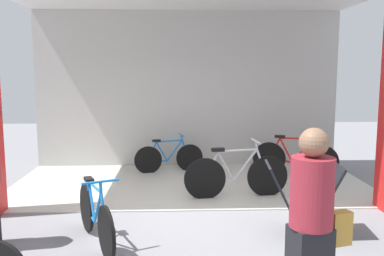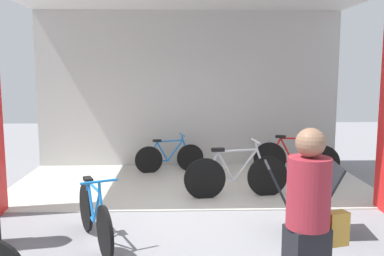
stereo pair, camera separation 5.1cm
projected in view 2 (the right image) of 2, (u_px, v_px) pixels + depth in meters
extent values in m
plane|color=gray|center=(194.00, 211.00, 6.27)|extent=(20.92, 20.92, 0.00)
cube|color=beige|center=(191.00, 183.00, 7.79)|extent=(6.46, 3.06, 0.02)
cube|color=#B7B7B2|center=(188.00, 88.00, 9.07)|extent=(6.46, 0.12, 3.39)
cylinder|color=black|center=(270.00, 158.00, 8.44)|extent=(0.63, 0.26, 0.65)
cylinder|color=black|center=(322.00, 162.00, 8.13)|extent=(0.63, 0.26, 0.65)
cylinder|color=red|center=(282.00, 160.00, 8.37)|extent=(0.43, 0.18, 0.08)
cylinder|color=red|center=(287.00, 150.00, 8.32)|extent=(0.28, 0.13, 0.49)
cylinder|color=red|center=(303.00, 151.00, 8.22)|extent=(0.39, 0.17, 0.51)
cylinder|color=red|center=(297.00, 139.00, 8.23)|extent=(0.60, 0.25, 0.05)
cylinder|color=red|center=(276.00, 148.00, 8.38)|extent=(0.21, 0.11, 0.44)
cylinder|color=red|center=(317.00, 150.00, 8.13)|extent=(0.20, 0.10, 0.45)
cylinder|color=red|center=(313.00, 136.00, 8.12)|extent=(0.06, 0.05, 0.14)
cylinder|color=red|center=(313.00, 132.00, 8.12)|extent=(0.18, 0.44, 0.03)
cube|color=black|center=(281.00, 137.00, 8.32)|extent=(0.22, 0.16, 0.05)
cylinder|color=black|center=(149.00, 160.00, 8.51)|extent=(0.56, 0.16, 0.56)
cylinder|color=black|center=(190.00, 158.00, 8.73)|extent=(0.56, 0.16, 0.56)
cylinder|color=blue|center=(159.00, 161.00, 8.56)|extent=(0.37, 0.12, 0.07)
cylinder|color=blue|center=(162.00, 152.00, 8.56)|extent=(0.25, 0.09, 0.42)
cylinder|color=blue|center=(175.00, 151.00, 8.63)|extent=(0.34, 0.11, 0.44)
cylinder|color=blue|center=(170.00, 141.00, 8.57)|extent=(0.53, 0.15, 0.04)
cylinder|color=blue|center=(153.00, 151.00, 8.51)|extent=(0.19, 0.07, 0.38)
cylinder|color=blue|center=(186.00, 149.00, 8.68)|extent=(0.17, 0.07, 0.39)
cylinder|color=blue|center=(182.00, 137.00, 8.63)|extent=(0.05, 0.04, 0.12)
cylinder|color=blue|center=(182.00, 135.00, 8.62)|extent=(0.12, 0.39, 0.03)
cube|color=black|center=(157.00, 141.00, 8.50)|extent=(0.19, 0.12, 0.04)
cylinder|color=black|center=(205.00, 179.00, 6.81)|extent=(0.68, 0.13, 0.68)
cylinder|color=black|center=(267.00, 176.00, 6.97)|extent=(0.68, 0.13, 0.68)
cylinder|color=silver|center=(220.00, 180.00, 6.85)|extent=(0.46, 0.09, 0.09)
cylinder|color=silver|center=(226.00, 166.00, 6.84)|extent=(0.30, 0.07, 0.51)
cylinder|color=silver|center=(245.00, 165.00, 6.88)|extent=(0.42, 0.09, 0.53)
cylinder|color=silver|center=(238.00, 151.00, 6.83)|extent=(0.65, 0.11, 0.05)
cylinder|color=silver|center=(212.00, 165.00, 6.80)|extent=(0.23, 0.06, 0.46)
cylinder|color=silver|center=(262.00, 163.00, 6.92)|extent=(0.21, 0.06, 0.47)
cylinder|color=silver|center=(256.00, 145.00, 6.87)|extent=(0.06, 0.04, 0.14)
cylinder|color=silver|center=(256.00, 141.00, 6.86)|extent=(0.09, 0.48, 0.03)
cube|color=black|center=(218.00, 150.00, 6.78)|extent=(0.22, 0.13, 0.05)
cylinder|color=black|center=(86.00, 208.00, 5.50)|extent=(0.29, 0.58, 0.61)
cylinder|color=black|center=(105.00, 233.00, 4.66)|extent=(0.29, 0.58, 0.61)
cylinder|color=blue|center=(90.00, 215.00, 5.31)|extent=(0.20, 0.39, 0.08)
cylinder|color=blue|center=(91.00, 201.00, 5.21)|extent=(0.14, 0.26, 0.46)
cylinder|color=blue|center=(97.00, 208.00, 4.94)|extent=(0.19, 0.36, 0.48)
cylinder|color=blue|center=(94.00, 187.00, 5.02)|extent=(0.27, 0.55, 0.05)
cylinder|color=blue|center=(87.00, 195.00, 5.38)|extent=(0.11, 0.20, 0.41)
cylinder|color=blue|center=(102.00, 212.00, 4.72)|extent=(0.11, 0.18, 0.43)
cylinder|color=blue|center=(99.00, 187.00, 4.76)|extent=(0.05, 0.06, 0.13)
cylinder|color=blue|center=(99.00, 182.00, 4.76)|extent=(0.40, 0.20, 0.03)
cube|color=black|center=(88.00, 179.00, 5.28)|extent=(0.16, 0.21, 0.05)
cube|color=black|center=(284.00, 199.00, 5.38)|extent=(0.53, 0.62, 0.92)
cube|color=black|center=(319.00, 200.00, 5.35)|extent=(0.53, 0.62, 0.92)
cylinder|color=olive|center=(303.00, 165.00, 5.30)|extent=(0.09, 0.57, 0.03)
cylinder|color=maroon|center=(309.00, 193.00, 3.24)|extent=(0.41, 0.41, 0.55)
sphere|color=#8C664C|center=(311.00, 143.00, 3.18)|extent=(0.23, 0.23, 0.23)
cube|color=#BF8C33|center=(337.00, 228.00, 3.36)|extent=(0.19, 0.15, 0.27)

